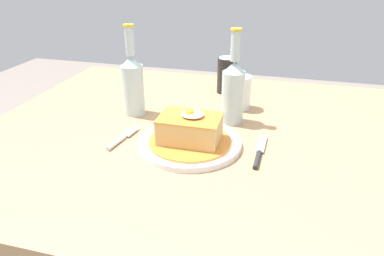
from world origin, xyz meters
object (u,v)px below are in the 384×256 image
(main_plate, at_px, (190,142))
(fork, at_px, (121,139))
(drinking_glass, at_px, (240,94))
(soda_can, at_px, (227,75))
(beer_bottle_clear_far, at_px, (233,89))
(knife, at_px, (259,155))
(beer_bottle_clear, at_px, (133,82))

(main_plate, bearing_deg, fork, -172.73)
(fork, xyz_separation_m, drinking_glass, (0.27, 0.30, 0.04))
(main_plate, height_order, soda_can, soda_can)
(fork, height_order, drinking_glass, drinking_glass)
(fork, xyz_separation_m, soda_can, (0.20, 0.43, 0.06))
(soda_can, bearing_deg, beer_bottle_clear_far, -76.37)
(fork, height_order, knife, same)
(main_plate, xyz_separation_m, knife, (0.17, -0.01, -0.00))
(knife, xyz_separation_m, beer_bottle_clear, (-0.39, 0.17, 0.09))
(soda_can, height_order, beer_bottle_clear, beer_bottle_clear)
(main_plate, bearing_deg, drinking_glass, 72.89)
(main_plate, height_order, beer_bottle_clear_far, beer_bottle_clear_far)
(knife, relative_size, beer_bottle_clear_far, 0.62)
(main_plate, xyz_separation_m, beer_bottle_clear_far, (0.08, 0.17, 0.09))
(beer_bottle_clear, xyz_separation_m, beer_bottle_clear_far, (0.30, 0.02, 0.00))
(soda_can, bearing_deg, fork, -114.86)
(fork, relative_size, beer_bottle_clear_far, 0.53)
(drinking_glass, bearing_deg, beer_bottle_clear_far, -93.31)
(beer_bottle_clear_far, height_order, drinking_glass, beer_bottle_clear_far)
(beer_bottle_clear_far, bearing_deg, fork, -143.42)
(main_plate, xyz_separation_m, drinking_glass, (0.09, 0.28, 0.04))
(beer_bottle_clear, relative_size, beer_bottle_clear_far, 1.00)
(soda_can, relative_size, beer_bottle_clear_far, 0.47)
(fork, height_order, soda_can, soda_can)
(beer_bottle_clear_far, distance_m, drinking_glass, 0.12)
(knife, bearing_deg, beer_bottle_clear, 156.92)
(soda_can, xyz_separation_m, beer_bottle_clear, (-0.24, -0.26, 0.04))
(beer_bottle_clear, xyz_separation_m, drinking_glass, (0.30, 0.12, -0.05))
(fork, relative_size, knife, 0.86)
(fork, height_order, beer_bottle_clear_far, beer_bottle_clear_far)
(beer_bottle_clear, distance_m, beer_bottle_clear_far, 0.30)
(main_plate, height_order, drinking_glass, drinking_glass)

